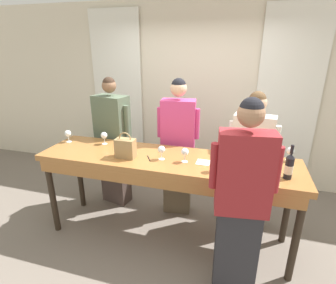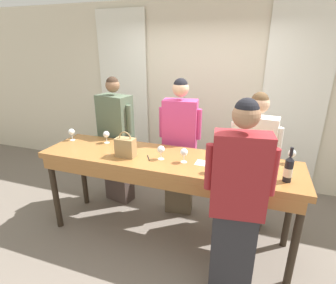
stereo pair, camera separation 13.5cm
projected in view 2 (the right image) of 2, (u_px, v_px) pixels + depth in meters
name	position (u px, v px, depth m)	size (l,w,h in m)	color
ground_plane	(166.00, 235.00, 3.16)	(18.00, 18.00, 0.00)	#70665B
wall_back	(201.00, 95.00, 4.16)	(12.00, 0.06, 2.80)	beige
curtain_panel_left	(124.00, 94.00, 4.53)	(0.86, 0.03, 2.69)	white
curtain_panel_right	(293.00, 105.00, 3.71)	(0.86, 0.03, 2.69)	white
tasting_bar	(165.00, 166.00, 2.82)	(2.79, 0.70, 1.02)	#9E6633
wine_bottle	(288.00, 169.00, 2.27)	(0.07, 0.07, 0.32)	black
handbag	(126.00, 147.00, 2.79)	(0.21, 0.12, 0.28)	#997A4C
wine_glass_front_left	(227.00, 166.00, 2.36)	(0.08, 0.08, 0.15)	white
wine_glass_front_mid	(292.00, 154.00, 2.62)	(0.08, 0.08, 0.15)	white
wine_glass_front_right	(71.00, 132.00, 3.27)	(0.08, 0.08, 0.15)	white
wine_glass_center_left	(161.00, 150.00, 2.72)	(0.08, 0.08, 0.15)	white
wine_glass_center_mid	(213.00, 162.00, 2.43)	(0.08, 0.08, 0.15)	white
wine_glass_center_right	(106.00, 135.00, 3.18)	(0.08, 0.08, 0.15)	white
wine_glass_back_left	(184.00, 153.00, 2.65)	(0.08, 0.08, 0.15)	white
napkin	(202.00, 163.00, 2.66)	(0.14, 0.14, 0.00)	white
pen	(148.00, 158.00, 2.78)	(0.08, 0.13, 0.01)	black
guest_olive_jacket	(117.00, 142.00, 3.60)	(0.56, 0.34, 1.78)	#473833
guest_pink_top	(180.00, 148.00, 3.31)	(0.53, 0.27, 1.79)	brown
guest_cream_sweater	(252.00, 161.00, 3.06)	(0.57, 0.26, 1.68)	#473833
host_pouring	(237.00, 205.00, 2.10)	(0.54, 0.26, 1.81)	#28282D
potted_plant	(97.00, 151.00, 4.81)	(0.26, 0.26, 0.61)	#935B3D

